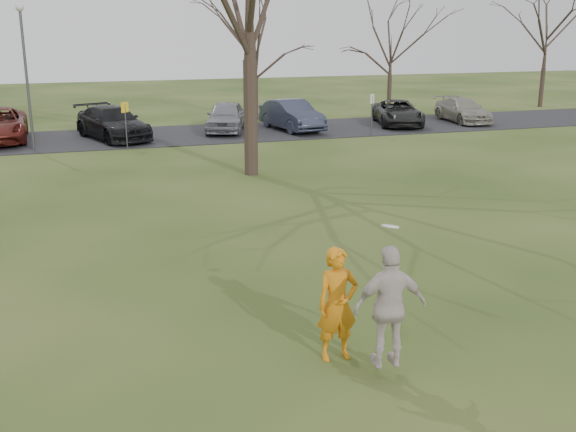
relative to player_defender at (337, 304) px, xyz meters
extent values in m
plane|color=#1E380F|center=(0.28, -0.35, -0.98)|extent=(120.00, 120.00, 0.00)
cube|color=black|center=(0.28, 24.65, -0.96)|extent=(62.00, 6.50, 0.04)
imported|color=orange|center=(0.00, 0.00, 0.00)|extent=(0.72, 0.47, 1.96)
imported|color=black|center=(-2.15, 24.33, -0.16)|extent=(3.86, 5.76, 1.55)
imported|color=gray|center=(3.60, 25.03, -0.17)|extent=(3.17, 4.86, 1.54)
imported|color=#2F3346|center=(6.99, 24.47, -0.16)|extent=(2.46, 4.96, 1.56)
imported|color=black|center=(13.12, 24.45, -0.26)|extent=(3.43, 5.27, 1.35)
imported|color=gray|center=(17.20, 24.52, -0.29)|extent=(2.09, 4.60, 1.31)
imported|color=beige|center=(0.53, -0.88, 0.25)|extent=(1.21, 0.60, 2.00)
cylinder|color=white|center=(0.50, -0.82, 1.55)|extent=(0.28, 0.27, 0.11)
cylinder|color=#47474C|center=(-5.72, 22.15, 2.02)|extent=(0.12, 0.12, 6.00)
sphere|color=beige|center=(-5.72, 22.15, 5.12)|extent=(0.34, 0.34, 0.34)
cylinder|color=#47474C|center=(-1.72, 21.65, 0.02)|extent=(0.06, 0.06, 2.00)
cube|color=yellow|center=(-1.72, 21.65, 0.87)|extent=(0.35, 0.35, 0.45)
cylinder|color=#47474C|center=(10.28, 21.65, 0.02)|extent=(0.06, 0.06, 2.00)
cube|color=silver|center=(10.28, 21.65, 0.87)|extent=(0.35, 0.35, 0.45)
camera|label=1|loc=(-3.94, -9.86, 4.52)|focal=42.85mm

